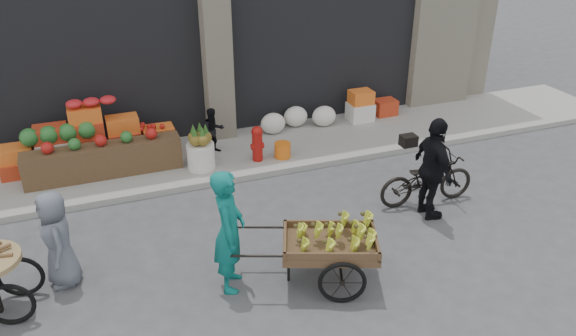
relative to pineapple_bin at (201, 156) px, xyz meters
name	(u,v)px	position (x,y,z in m)	size (l,w,h in m)	color
ground	(312,274)	(0.75, -3.60, -0.37)	(80.00, 80.00, 0.00)	#424244
sidewalk	(233,154)	(0.75, 0.50, -0.31)	(18.00, 2.20, 0.12)	gray
fruit_display	(100,139)	(-1.73, 0.78, 0.30)	(3.10, 1.12, 1.24)	#B73419
pineapple_bin	(201,156)	(0.00, 0.00, 0.00)	(0.52, 0.52, 0.50)	silver
fire_hydrant	(257,142)	(1.10, -0.05, 0.13)	(0.22, 0.22, 0.71)	#A5140F
orange_bucket	(283,150)	(1.60, -0.10, -0.10)	(0.32, 0.32, 0.30)	orange
right_bay_goods	(338,111)	(3.36, 1.10, 0.04)	(3.35, 0.60, 0.70)	silver
seated_person	(213,131)	(0.40, 0.60, 0.21)	(0.45, 0.35, 0.93)	black
banana_cart	(327,241)	(0.87, -3.79, 0.29)	(2.32, 1.55, 0.90)	brown
vendor_woman	(229,231)	(-0.37, -3.41, 0.51)	(0.64, 0.42, 1.76)	#0D6962
vendor_grey	(58,239)	(-2.51, -2.53, 0.33)	(0.69, 0.45, 1.41)	slate
bicycle	(427,179)	(3.37, -2.43, 0.08)	(0.60, 1.72, 0.90)	black
cyclist	(433,169)	(3.17, -2.83, 0.50)	(1.02, 0.42, 1.74)	black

